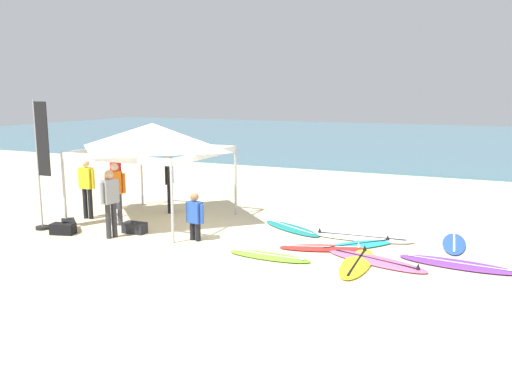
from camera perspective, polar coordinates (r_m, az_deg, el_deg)
ground_plane at (r=13.04m, az=-4.12°, el=-5.42°), size 80.00×80.00×0.00m
sea at (r=42.24m, az=16.29°, el=5.42°), size 80.00×36.00×0.10m
canopy_tent at (r=15.03m, az=-10.91°, el=5.83°), size 3.48×3.48×2.75m
surfboard_lime at (r=11.88m, az=1.45°, el=-6.83°), size 1.93×0.55×0.19m
surfboard_red at (r=12.58m, az=7.14°, el=-5.91°), size 2.07×1.22×0.19m
surfboard_pink at (r=11.86m, az=12.61°, el=-7.13°), size 2.45×1.32×0.19m
surfboard_purple at (r=12.11m, az=20.68°, el=-7.20°), size 2.49×0.89×0.19m
surfboard_blue at (r=13.69m, az=20.29°, el=-5.14°), size 0.68×1.98×0.19m
surfboard_teal at (r=14.27m, az=3.76°, el=-3.84°), size 2.09×1.52×0.19m
surfboard_white at (r=13.62m, az=11.06°, el=-4.73°), size 2.61×0.87×0.19m
surfboard_yellow at (r=11.62m, az=10.67°, el=-7.43°), size 0.71×2.23×0.19m
surfboard_cyan at (r=12.94m, az=10.70°, el=-5.55°), size 1.87×1.96×0.19m
person_grey at (r=13.72m, az=-15.23°, el=-0.71°), size 0.30×0.54×1.71m
person_black at (r=16.22m, az=-9.19°, el=1.24°), size 0.37×0.49×1.71m
person_orange at (r=14.97m, az=-14.70°, el=0.24°), size 0.50×0.36×1.71m
person_yellow at (r=15.99m, az=-17.54°, el=0.75°), size 0.55×0.24×1.71m
person_red at (r=17.15m, az=-14.66°, el=1.54°), size 0.50×0.36×1.71m
person_blue at (r=13.15m, az=-6.52°, el=-2.37°), size 0.54×0.28×1.20m
banner_flag at (r=14.99m, az=-21.81°, el=2.10°), size 0.60×0.36×3.40m
gear_bag_near_tent at (r=14.21m, az=-12.77°, el=-3.72°), size 0.61×0.33×0.28m
gear_bag_by_pole at (r=14.94m, az=-19.27°, el=-3.36°), size 0.66×0.64×0.28m
gear_bag_on_sand at (r=14.62m, az=-19.82°, el=-3.70°), size 0.66×0.47×0.28m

